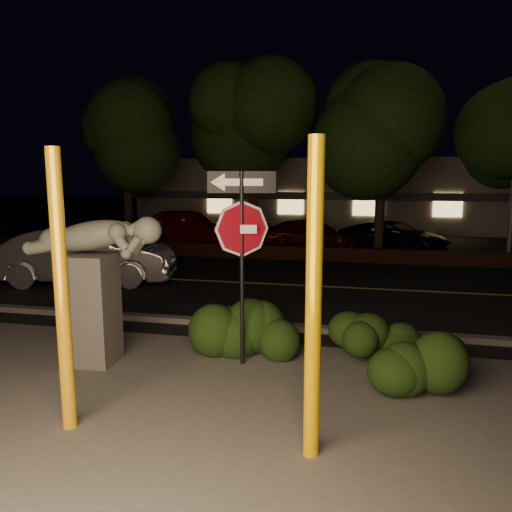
{
  "coord_description": "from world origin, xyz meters",
  "views": [
    {
      "loc": [
        2.03,
        -6.77,
        3.12
      ],
      "look_at": [
        0.01,
        2.3,
        1.6
      ],
      "focal_mm": 35.0,
      "sensor_mm": 36.0,
      "label": 1
    }
  ],
  "objects_px": {
    "sculpture": "(93,274)",
    "signpost": "(242,230)",
    "yellow_pole_left": "(62,294)",
    "yellow_pole_right": "(314,303)",
    "silver_sedan": "(86,255)",
    "parked_car_darkred": "(313,235)",
    "parked_car_red": "(189,227)",
    "parked_car_dark": "(393,236)"
  },
  "relations": [
    {
      "from": "yellow_pole_left",
      "to": "yellow_pole_right",
      "type": "relative_size",
      "value": 0.98
    },
    {
      "from": "yellow_pole_left",
      "to": "signpost",
      "type": "xyz_separation_m",
      "value": [
        1.58,
        2.5,
        0.54
      ]
    },
    {
      "from": "yellow_pole_left",
      "to": "silver_sedan",
      "type": "xyz_separation_m",
      "value": [
        -4.36,
        7.63,
        -0.89
      ]
    },
    {
      "from": "yellow_pole_left",
      "to": "yellow_pole_right",
      "type": "height_order",
      "value": "yellow_pole_right"
    },
    {
      "from": "signpost",
      "to": "sculpture",
      "type": "height_order",
      "value": "signpost"
    },
    {
      "from": "parked_car_darkred",
      "to": "signpost",
      "type": "bearing_deg",
      "value": 165.2
    },
    {
      "from": "silver_sedan",
      "to": "yellow_pole_left",
      "type": "bearing_deg",
      "value": -163.74
    },
    {
      "from": "yellow_pole_left",
      "to": "silver_sedan",
      "type": "height_order",
      "value": "yellow_pole_left"
    },
    {
      "from": "sculpture",
      "to": "parked_car_red",
      "type": "distance_m",
      "value": 13.81
    },
    {
      "from": "signpost",
      "to": "silver_sedan",
      "type": "distance_m",
      "value": 7.98
    },
    {
      "from": "parked_car_darkred",
      "to": "yellow_pole_left",
      "type": "bearing_deg",
      "value": 159.25
    },
    {
      "from": "sculpture",
      "to": "signpost",
      "type": "bearing_deg",
      "value": 7.67
    },
    {
      "from": "parked_car_red",
      "to": "sculpture",
      "type": "bearing_deg",
      "value": -170.01
    },
    {
      "from": "signpost",
      "to": "silver_sedan",
      "type": "bearing_deg",
      "value": 126.55
    },
    {
      "from": "yellow_pole_left",
      "to": "parked_car_dark",
      "type": "distance_m",
      "value": 16.55
    },
    {
      "from": "parked_car_darkred",
      "to": "parked_car_dark",
      "type": "height_order",
      "value": "parked_car_darkred"
    },
    {
      "from": "silver_sedan",
      "to": "parked_car_red",
      "type": "relative_size",
      "value": 1.02
    },
    {
      "from": "yellow_pole_left",
      "to": "parked_car_red",
      "type": "distance_m",
      "value": 16.0
    },
    {
      "from": "yellow_pole_left",
      "to": "silver_sedan",
      "type": "relative_size",
      "value": 0.68
    },
    {
      "from": "sculpture",
      "to": "silver_sedan",
      "type": "bearing_deg",
      "value": 119.23
    },
    {
      "from": "signpost",
      "to": "parked_car_darkred",
      "type": "xyz_separation_m",
      "value": [
        -0.23,
        13.12,
        -1.62
      ]
    },
    {
      "from": "yellow_pole_left",
      "to": "parked_car_red",
      "type": "xyz_separation_m",
      "value": [
        -4.08,
        15.44,
        -0.88
      ]
    },
    {
      "from": "yellow_pole_left",
      "to": "parked_car_darkred",
      "type": "xyz_separation_m",
      "value": [
        1.36,
        15.62,
        -1.08
      ]
    },
    {
      "from": "yellow_pole_left",
      "to": "signpost",
      "type": "distance_m",
      "value": 3.01
    },
    {
      "from": "yellow_pole_right",
      "to": "parked_car_dark",
      "type": "bearing_deg",
      "value": 84.23
    },
    {
      "from": "sculpture",
      "to": "parked_car_red",
      "type": "height_order",
      "value": "sculpture"
    },
    {
      "from": "sculpture",
      "to": "yellow_pole_left",
      "type": "bearing_deg",
      "value": -71.79
    },
    {
      "from": "silver_sedan",
      "to": "parked_car_darkred",
      "type": "distance_m",
      "value": 9.83
    },
    {
      "from": "signpost",
      "to": "sculpture",
      "type": "xyz_separation_m",
      "value": [
        -2.39,
        -0.46,
        -0.73
      ]
    },
    {
      "from": "sculpture",
      "to": "parked_car_darkred",
      "type": "bearing_deg",
      "value": 77.7
    },
    {
      "from": "parked_car_red",
      "to": "parked_car_dark",
      "type": "relative_size",
      "value": 1.11
    },
    {
      "from": "signpost",
      "to": "sculpture",
      "type": "bearing_deg",
      "value": 178.25
    },
    {
      "from": "yellow_pole_right",
      "to": "parked_car_darkred",
      "type": "relative_size",
      "value": 0.8
    },
    {
      "from": "parked_car_red",
      "to": "parked_car_darkred",
      "type": "bearing_deg",
      "value": -91.9
    },
    {
      "from": "sculpture",
      "to": "parked_car_dark",
      "type": "xyz_separation_m",
      "value": [
        5.4,
        13.82,
        -0.9
      ]
    },
    {
      "from": "silver_sedan",
      "to": "parked_car_red",
      "type": "height_order",
      "value": "parked_car_red"
    },
    {
      "from": "yellow_pole_right",
      "to": "parked_car_darkred",
      "type": "distance_m",
      "value": 15.71
    },
    {
      "from": "yellow_pole_right",
      "to": "sculpture",
      "type": "height_order",
      "value": "yellow_pole_right"
    },
    {
      "from": "parked_car_red",
      "to": "parked_car_darkred",
      "type": "xyz_separation_m",
      "value": [
        5.44,
        0.18,
        -0.21
      ]
    },
    {
      "from": "signpost",
      "to": "parked_car_dark",
      "type": "bearing_deg",
      "value": 64.62
    },
    {
      "from": "yellow_pole_left",
      "to": "yellow_pole_right",
      "type": "distance_m",
      "value": 2.99
    },
    {
      "from": "yellow_pole_right",
      "to": "parked_car_darkred",
      "type": "height_order",
      "value": "yellow_pole_right"
    }
  ]
}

